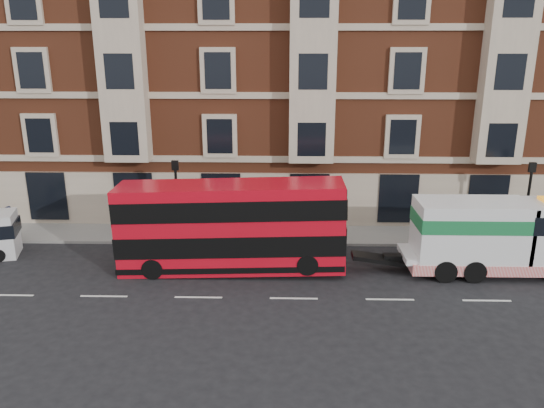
% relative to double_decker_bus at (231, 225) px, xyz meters
% --- Properties ---
extents(ground, '(120.00, 120.00, 0.00)m').
position_rel_double_decker_bus_xyz_m(ground, '(2.86, -2.84, -2.21)').
color(ground, black).
rests_on(ground, ground).
extents(sidewalk, '(90.00, 3.00, 0.15)m').
position_rel_double_decker_bus_xyz_m(sidewalk, '(2.86, 4.66, -2.14)').
color(sidewalk, slate).
rests_on(sidewalk, ground).
extents(victorian_terrace, '(45.00, 12.00, 20.40)m').
position_rel_double_decker_bus_xyz_m(victorian_terrace, '(3.36, 12.16, 7.85)').
color(victorian_terrace, brown).
rests_on(victorian_terrace, ground).
extents(lamp_post_west, '(0.35, 0.15, 4.35)m').
position_rel_double_decker_bus_xyz_m(lamp_post_west, '(-3.14, 3.36, 0.46)').
color(lamp_post_west, black).
rests_on(lamp_post_west, sidewalk).
extents(lamp_post_east, '(0.35, 0.15, 4.35)m').
position_rel_double_decker_bus_xyz_m(lamp_post_east, '(14.86, 3.36, 0.46)').
color(lamp_post_east, black).
rests_on(lamp_post_east, sidewalk).
extents(double_decker_bus, '(10.32, 2.37, 4.17)m').
position_rel_double_decker_bus_xyz_m(double_decker_bus, '(0.00, 0.00, 0.00)').
color(double_decker_bus, red).
rests_on(double_decker_bus, ground).
extents(tow_truck, '(8.26, 2.44, 3.44)m').
position_rel_double_decker_bus_xyz_m(tow_truck, '(12.05, -0.00, -0.39)').
color(tow_truck, silver).
rests_on(tow_truck, ground).
extents(pedestrian, '(0.81, 0.76, 1.85)m').
position_rel_double_decker_bus_xyz_m(pedestrian, '(-12.12, 3.31, -1.14)').
color(pedestrian, black).
rests_on(pedestrian, sidewalk).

